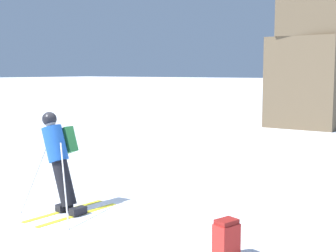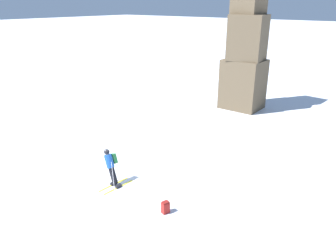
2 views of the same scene
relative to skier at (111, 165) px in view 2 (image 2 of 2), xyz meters
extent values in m
plane|color=white|center=(0.41, -0.05, -0.93)|extent=(300.00, 300.00, 0.00)
cube|color=yellow|center=(0.13, -0.04, -0.93)|extent=(0.21, 1.64, 0.01)
cube|color=yellow|center=(0.49, -0.07, -0.93)|extent=(0.21, 1.64, 0.01)
cube|color=black|center=(0.13, -0.04, -0.86)|extent=(0.16, 0.29, 0.12)
cube|color=black|center=(0.49, -0.07, -0.86)|extent=(0.16, 0.29, 0.12)
cylinder|color=black|center=(0.15, -0.04, -0.44)|extent=(0.51, 0.30, 0.81)
cylinder|color=#194799|center=(-0.07, -0.02, 0.20)|extent=(0.54, 0.38, 0.68)
sphere|color=tan|center=(-0.20, -0.01, 0.59)|extent=(0.29, 0.24, 0.27)
sphere|color=black|center=(-0.21, -0.01, 0.62)|extent=(0.33, 0.27, 0.32)
cube|color=#236633|center=(-0.06, 0.24, 0.23)|extent=(0.42, 0.21, 0.51)
cylinder|color=#B7B7BC|center=(-0.32, -0.31, -0.41)|extent=(0.11, 0.52, 1.05)
cylinder|color=#B7B7BC|center=(0.52, -0.37, -0.34)|extent=(0.78, 0.59, 1.19)
cube|color=brown|center=(-0.62, 14.24, 0.95)|extent=(2.92, 2.48, 3.77)
cube|color=brown|center=(-0.50, 14.15, 4.46)|extent=(2.70, 2.48, 3.23)
cube|color=#AD231E|center=(3.32, -0.22, -0.71)|extent=(0.30, 0.35, 0.44)
cube|color=maroon|center=(3.32, -0.22, -0.46)|extent=(0.27, 0.31, 0.06)
camera|label=1|loc=(6.02, -5.32, 1.43)|focal=50.00mm
camera|label=2|loc=(10.18, -8.72, 6.91)|focal=35.00mm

